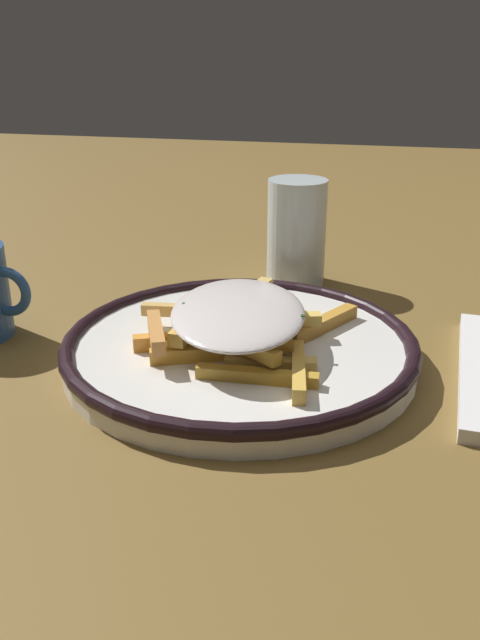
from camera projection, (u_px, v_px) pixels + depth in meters
name	position (u px, v px, depth m)	size (l,w,h in m)	color
ground_plane	(240.00, 362.00, 0.59)	(2.60, 2.60, 0.00)	brown
plate	(240.00, 348.00, 0.58)	(0.30, 0.30, 0.03)	white
fries_heap	(236.00, 320.00, 0.57)	(0.19, 0.20, 0.04)	#E3B568
water_glass	(296.00, 232.00, 0.76)	(0.07, 0.07, 0.12)	silver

